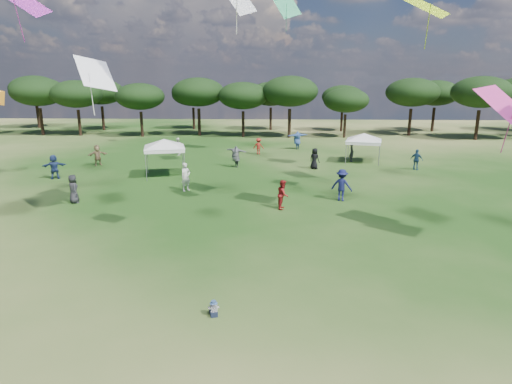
# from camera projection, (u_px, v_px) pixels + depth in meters

# --- Properties ---
(ground) EXTENTS (140.00, 140.00, 0.00)m
(ground) POSITION_uv_depth(u_px,v_px,m) (218.00, 353.00, 11.31)
(ground) COLOR #214715
(ground) RESTS_ON ground
(tree_line) EXTENTS (108.78, 17.63, 7.77)m
(tree_line) POSITION_uv_depth(u_px,v_px,m) (282.00, 93.00, 55.65)
(tree_line) COLOR black
(tree_line) RESTS_ON ground
(tent_left) EXTENTS (5.65, 5.65, 3.10)m
(tent_left) POSITION_uv_depth(u_px,v_px,m) (164.00, 141.00, 31.50)
(tent_left) COLOR gray
(tent_left) RESTS_ON ground
(tent_right) EXTENTS (5.75, 5.75, 2.84)m
(tent_right) POSITION_uv_depth(u_px,v_px,m) (364.00, 135.00, 37.06)
(tent_right) COLOR gray
(tent_right) RESTS_ON ground
(toddler) EXTENTS (0.38, 0.41, 0.51)m
(toddler) POSITION_uv_depth(u_px,v_px,m) (214.00, 309.00, 13.05)
(toddler) COLOR #151C31
(toddler) RESTS_ON ground
(festival_crowd) EXTENTS (28.81, 22.76, 1.91)m
(festival_crowd) POSITION_uv_depth(u_px,v_px,m) (235.00, 158.00, 34.78)
(festival_crowd) COLOR maroon
(festival_crowd) RESTS_ON ground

